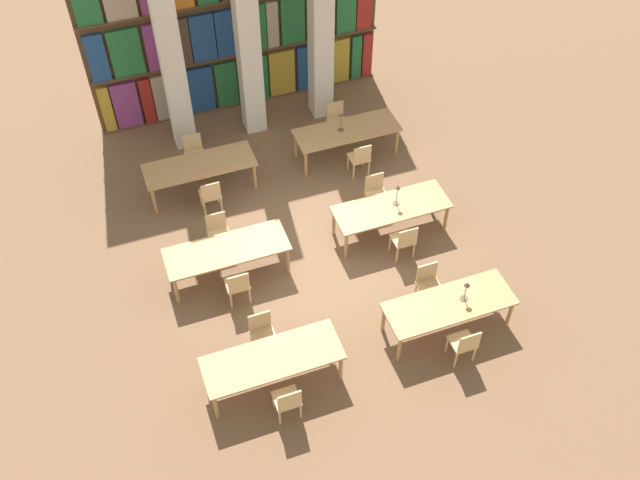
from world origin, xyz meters
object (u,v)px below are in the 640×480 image
(desk_lamp_1, at_px, (397,192))
(desk_lamp_2, at_px, (341,119))
(chair_2, at_px, (464,343))
(chair_3, at_px, (428,283))
(reading_table_3, at_px, (391,209))
(chair_11, at_px, (337,120))
(pillar_left, at_px, (165,27))
(reading_table_4, at_px, (200,167))
(chair_7, at_px, (376,193))
(reading_table_1, at_px, (449,305))
(chair_0, at_px, (288,401))
(chair_8, at_px, (210,195))
(chair_5, at_px, (218,232))
(reading_table_2, at_px, (227,251))
(chair_4, at_px, (238,285))
(chair_1, at_px, (262,333))
(pillar_center, at_px, (245,12))
(chair_6, at_px, (404,240))
(reading_table_0, at_px, (273,360))
(chair_9, at_px, (195,152))
(chair_10, at_px, (360,158))
(desk_lamp_0, at_px, (466,288))

(desk_lamp_1, distance_m, desk_lamp_2, 2.53)
(chair_2, xyz_separation_m, chair_3, (0.00, 1.41, 0.00))
(reading_table_3, xyz_separation_m, chair_11, (0.08, 3.24, -0.18))
(pillar_left, relative_size, reading_table_4, 2.57)
(desk_lamp_1, bearing_deg, chair_7, 101.38)
(pillar_left, xyz_separation_m, chair_7, (3.28, -3.54, -2.53))
(chair_7, bearing_deg, reading_table_1, 90.13)
(reading_table_3, bearing_deg, reading_table_1, -90.20)
(chair_0, bearing_deg, chair_2, 0.16)
(chair_7, bearing_deg, desk_lamp_2, -87.84)
(chair_8, bearing_deg, pillar_left, 90.79)
(chair_2, height_order, chair_5, same)
(reading_table_2, xyz_separation_m, chair_4, (0.00, -0.71, -0.18))
(chair_1, bearing_deg, reading_table_1, 167.86)
(chair_7, relative_size, reading_table_4, 0.37)
(pillar_center, relative_size, chair_7, 6.85)
(chair_0, xyz_separation_m, chair_8, (-0.00, 5.09, 0.00))
(chair_3, distance_m, chair_6, 1.14)
(reading_table_0, distance_m, chair_1, 0.73)
(reading_table_3, bearing_deg, desk_lamp_2, 91.94)
(chair_2, bearing_deg, chair_3, 90.00)
(pillar_left, xyz_separation_m, chair_5, (-0.08, -3.51, -2.53))
(pillar_center, distance_m, chair_9, 3.18)
(pillar_center, height_order, chair_11, pillar_center)
(pillar_center, relative_size, chair_0, 6.85)
(pillar_center, relative_size, chair_3, 6.85)
(chair_10, bearing_deg, chair_4, -144.04)
(pillar_left, distance_m, reading_table_4, 2.90)
(chair_6, height_order, chair_10, same)
(chair_4, relative_size, chair_8, 1.00)
(pillar_center, distance_m, chair_1, 6.80)
(chair_1, distance_m, chair_4, 1.18)
(chair_11, bearing_deg, chair_7, 87.77)
(chair_4, bearing_deg, desk_lamp_0, -27.17)
(chair_8, distance_m, chair_10, 3.34)
(desk_lamp_1, relative_size, chair_11, 0.56)
(chair_6, xyz_separation_m, reading_table_4, (-3.28, 3.24, 0.18))
(reading_table_0, height_order, reading_table_4, same)
(reading_table_0, bearing_deg, chair_4, 92.73)
(chair_4, bearing_deg, chair_7, 22.43)
(reading_table_2, height_order, chair_9, chair_9)
(pillar_center, bearing_deg, chair_8, -124.09)
(pillar_left, bearing_deg, reading_table_1, -64.20)
(chair_0, bearing_deg, pillar_center, 77.71)
(desk_lamp_0, relative_size, reading_table_2, 0.19)
(chair_1, height_order, reading_table_4, chair_1)
(chair_3, bearing_deg, chair_10, -92.04)
(chair_2, xyz_separation_m, chair_5, (-3.32, 3.99, 0.00))
(chair_0, distance_m, desk_lamp_2, 6.66)
(chair_6, distance_m, chair_10, 2.54)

